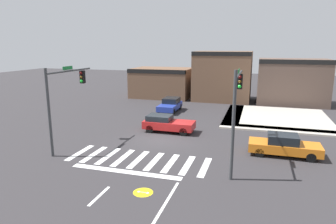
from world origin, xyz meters
TOP-DOWN VIEW (x-y plane):
  - ground_plane at (0.00, 0.00)m, footprint 120.00×120.00m
  - crosswalk_near at (-0.00, -4.50)m, footprint 9.02×3.09m
  - bike_detector_marking at (1.91, -8.55)m, footprint 1.01×1.01m
  - curb_corner_northeast at (8.49, 9.42)m, footprint 10.00×10.60m
  - storefront_row at (3.03, 18.75)m, footprint 25.14×5.89m
  - traffic_signal_southeast at (5.95, -4.00)m, footprint 0.32×5.21m
  - traffic_signal_southwest at (-5.65, -3.77)m, footprint 0.32×5.18m
  - car_orange at (8.95, -1.01)m, footprint 4.55×1.75m
  - car_red at (-0.11, 2.14)m, footprint 4.25×1.82m
  - car_blue at (-2.16, 10.02)m, footprint 1.84×4.14m

SIDE VIEW (x-z plane):
  - ground_plane at x=0.00m, z-range 0.00..0.00m
  - bike_detector_marking at x=1.91m, z-range 0.00..0.01m
  - crosswalk_near at x=0.00m, z-range 0.00..0.01m
  - curb_corner_northeast at x=8.49m, z-range 0.00..0.15m
  - car_orange at x=8.95m, z-range -0.02..1.42m
  - car_red at x=-0.11m, z-range 0.02..1.42m
  - car_blue at x=-2.16m, z-range 0.01..1.44m
  - storefront_row at x=3.03m, z-range -0.45..5.96m
  - traffic_signal_southwest at x=-5.65m, z-range 1.15..6.94m
  - traffic_signal_southeast at x=5.95m, z-range 1.14..7.09m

